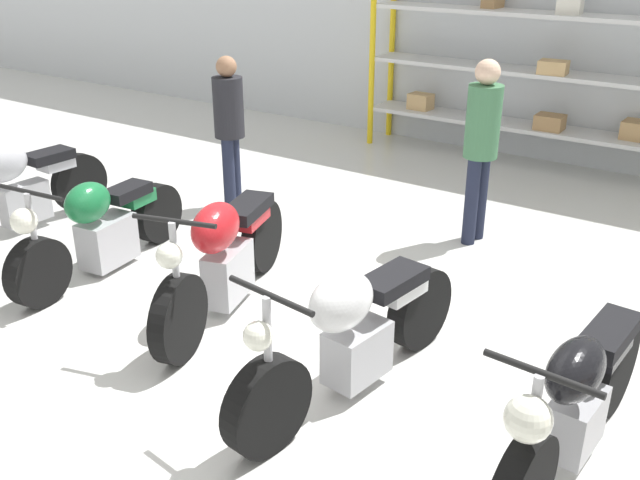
{
  "coord_description": "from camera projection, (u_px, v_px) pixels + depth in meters",
  "views": [
    {
      "loc": [
        2.73,
        -3.62,
        2.84
      ],
      "look_at": [
        0.0,
        0.4,
        0.7
      ],
      "focal_mm": 40.0,
      "sensor_mm": 36.0,
      "label": 1
    }
  ],
  "objects": [
    {
      "name": "back_wall",
      "position": [
        557.0,
        19.0,
        8.81
      ],
      "size": [
        30.0,
        0.08,
        3.6
      ],
      "color": "silver",
      "rests_on": "ground_plane"
    },
    {
      "name": "motorcycle_white",
      "position": [
        353.0,
        333.0,
        4.58
      ],
      "size": [
        0.63,
        2.16,
        1.03
      ],
      "rotation": [
        0.0,
        0.0,
        -1.7
      ],
      "color": "black",
      "rests_on": "ground_plane"
    },
    {
      "name": "person_browsing",
      "position": [
        482.0,
        137.0,
        6.63
      ],
      "size": [
        0.35,
        0.35,
        1.76
      ],
      "rotation": [
        0.0,
        0.0,
        3.05
      ],
      "color": "#1E2338",
      "rests_on": "ground_plane"
    },
    {
      "name": "person_near_rack",
      "position": [
        229.0,
        121.0,
        7.51
      ],
      "size": [
        0.41,
        0.41,
        1.64
      ],
      "rotation": [
        0.0,
        0.0,
        3.51
      ],
      "color": "#1E2338",
      "rests_on": "ground_plane"
    },
    {
      "name": "motorcycle_silver",
      "position": [
        15.0,
        185.0,
        7.05
      ],
      "size": [
        0.7,
        2.05,
        1.07
      ],
      "rotation": [
        0.0,
        0.0,
        -1.62
      ],
      "color": "black",
      "rests_on": "ground_plane"
    },
    {
      "name": "motorcycle_red",
      "position": [
        225.0,
        255.0,
        5.6
      ],
      "size": [
        0.86,
        2.13,
        1.06
      ],
      "rotation": [
        0.0,
        0.0,
        -1.29
      ],
      "color": "black",
      "rests_on": "ground_plane"
    },
    {
      "name": "shelving_rack",
      "position": [
        537.0,
        69.0,
        8.79
      ],
      "size": [
        4.29,
        0.63,
        2.32
      ],
      "color": "yellow",
      "rests_on": "ground_plane"
    },
    {
      "name": "motorcycle_black",
      "position": [
        575.0,
        403.0,
        3.89
      ],
      "size": [
        0.57,
        2.02,
        1.0
      ],
      "rotation": [
        0.0,
        0.0,
        -1.64
      ],
      "color": "black",
      "rests_on": "ground_plane"
    },
    {
      "name": "motorcycle_green",
      "position": [
        100.0,
        229.0,
        6.27
      ],
      "size": [
        0.69,
        2.05,
        0.98
      ],
      "rotation": [
        0.0,
        0.0,
        -1.46
      ],
      "color": "black",
      "rests_on": "ground_plane"
    },
    {
      "name": "ground_plane",
      "position": [
        290.0,
        344.0,
        5.29
      ],
      "size": [
        30.0,
        30.0,
        0.0
      ],
      "primitive_type": "plane",
      "color": "silver"
    }
  ]
}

